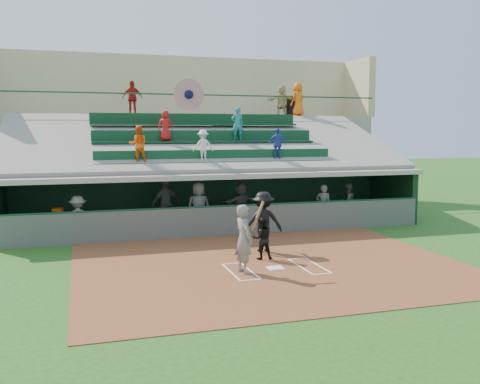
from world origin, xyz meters
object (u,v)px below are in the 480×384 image
object	(u,v)px
home_plate	(276,268)
catcher	(262,238)
trash_bin	(292,107)
white_table	(60,229)
batter_at_plate	(244,239)
water_cooler	(58,214)

from	to	relation	value
home_plate	catcher	distance (m)	1.33
catcher	trash_bin	world-z (taller)	trash_bin
home_plate	white_table	bearing A→B (deg)	133.98
catcher	home_plate	bearing A→B (deg)	97.30
white_table	trash_bin	bearing A→B (deg)	33.05
batter_at_plate	white_table	world-z (taller)	batter_at_plate
trash_bin	white_table	bearing A→B (deg)	-150.29
batter_at_plate	water_cooler	xyz separation A→B (m)	(-4.99, 6.24, -0.02)
catcher	trash_bin	distance (m)	13.70
white_table	water_cooler	distance (m)	0.56
home_plate	catcher	xyz separation A→B (m)	(0.01, 1.18, 0.62)
catcher	white_table	world-z (taller)	catcher
white_table	water_cooler	size ratio (longest dim) A/B	1.95
white_table	trash_bin	world-z (taller)	trash_bin
white_table	water_cooler	bearing A→B (deg)	-122.62
water_cooler	trash_bin	world-z (taller)	trash_bin
white_table	batter_at_plate	bearing A→B (deg)	-48.54
home_plate	batter_at_plate	size ratio (longest dim) A/B	0.22
white_table	water_cooler	xyz separation A→B (m)	(-0.04, -0.06, 0.56)
water_cooler	trash_bin	xyz separation A→B (m)	(11.71, 6.72, 4.15)
catcher	white_table	xyz separation A→B (m)	(-5.94, 4.96, -0.26)
catcher	water_cooler	world-z (taller)	catcher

